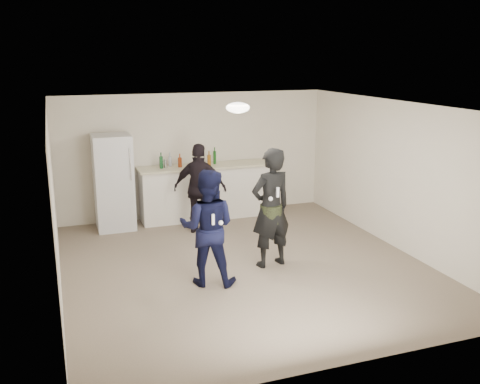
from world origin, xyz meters
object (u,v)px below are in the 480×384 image
object	(u,v)px
counter	(206,193)
spectator	(200,189)
woman	(271,208)
man	(208,228)
fridge	(114,182)
shaker	(166,163)

from	to	relation	value
counter	spectator	distance (m)	0.96
woman	man	bearing A→B (deg)	5.24
fridge	man	distance (m)	3.20
man	spectator	world-z (taller)	man
counter	fridge	bearing A→B (deg)	-177.79
fridge	counter	bearing A→B (deg)	2.21
man	woman	size ratio (longest dim) A/B	0.90
fridge	woman	size ratio (longest dim) A/B	0.96
man	spectator	size ratio (longest dim) A/B	1.01
shaker	spectator	size ratio (longest dim) A/B	0.10
fridge	spectator	xyz separation A→B (m)	(1.47, -0.77, -0.06)
shaker	man	size ratio (longest dim) A/B	0.10
counter	fridge	size ratio (longest dim) A/B	1.44
shaker	woman	bearing A→B (deg)	-69.39
counter	woman	xyz separation A→B (m)	(0.26, -2.79, 0.41)
woman	shaker	bearing A→B (deg)	-80.75
counter	shaker	bearing A→B (deg)	178.56
fridge	shaker	distance (m)	1.06
man	woman	bearing A→B (deg)	-139.50
counter	man	size ratio (longest dim) A/B	1.54
man	spectator	xyz separation A→B (m)	(0.51, 2.28, -0.01)
spectator	counter	bearing A→B (deg)	-84.56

